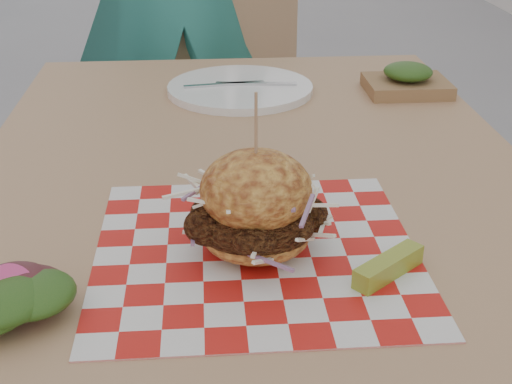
# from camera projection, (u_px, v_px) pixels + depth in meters

# --- Properties ---
(patio_table) EXTENTS (0.80, 1.20, 0.75)m
(patio_table) POSITION_uv_depth(u_px,v_px,m) (255.00, 222.00, 1.03)
(patio_table) COLOR #A8805D
(patio_table) RESTS_ON ground
(patio_chair) EXTENTS (0.51, 0.52, 0.95)m
(patio_chair) POSITION_uv_depth(u_px,v_px,m) (219.00, 89.00, 1.99)
(patio_chair) COLOR #A8805D
(patio_chair) RESTS_ON ground
(paper_liner) EXTENTS (0.36, 0.36, 0.00)m
(paper_liner) POSITION_uv_depth(u_px,v_px,m) (256.00, 251.00, 0.80)
(paper_liner) COLOR red
(paper_liner) RESTS_ON patio_table
(sandwich) EXTENTS (0.16, 0.16, 0.19)m
(sandwich) POSITION_uv_depth(u_px,v_px,m) (256.00, 210.00, 0.78)
(sandwich) COLOR gold
(sandwich) RESTS_ON paper_liner
(pickle_spear) EXTENTS (0.09, 0.08, 0.02)m
(pickle_spear) POSITION_uv_depth(u_px,v_px,m) (389.00, 266.00, 0.75)
(pickle_spear) COLOR #9A9F2E
(pickle_spear) RESTS_ON paper_liner
(place_setting) EXTENTS (0.27, 0.27, 0.02)m
(place_setting) POSITION_uv_depth(u_px,v_px,m) (240.00, 89.00, 1.32)
(place_setting) COLOR white
(place_setting) RESTS_ON patio_table
(kraft_tray) EXTENTS (0.15, 0.12, 0.06)m
(kraft_tray) POSITION_uv_depth(u_px,v_px,m) (407.00, 81.00, 1.32)
(kraft_tray) COLOR olive
(kraft_tray) RESTS_ON patio_table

